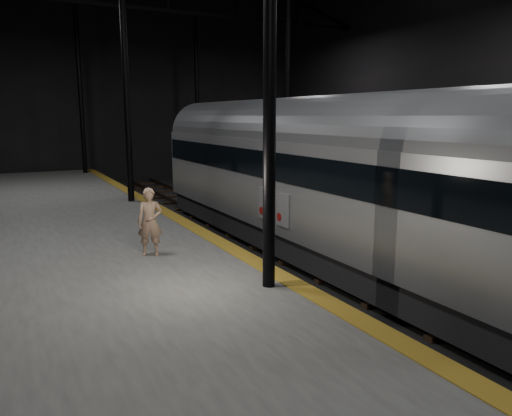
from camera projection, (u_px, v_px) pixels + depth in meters
ground at (312, 260)px, 15.95m from camera, size 44.00×44.00×0.00m
platform_left at (62, 280)px, 12.46m from camera, size 9.00×43.80×1.00m
platform_right at (475, 222)px, 19.25m from camera, size 9.00×43.80×1.00m
tactile_strip at (218, 241)px, 14.29m from camera, size 0.50×43.80×0.01m
track at (312, 258)px, 15.93m from camera, size 2.40×43.00×0.24m
train at (306, 171)px, 15.84m from camera, size 2.82×18.79×5.02m
woman at (150, 222)px, 12.74m from camera, size 0.75×0.64×1.75m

